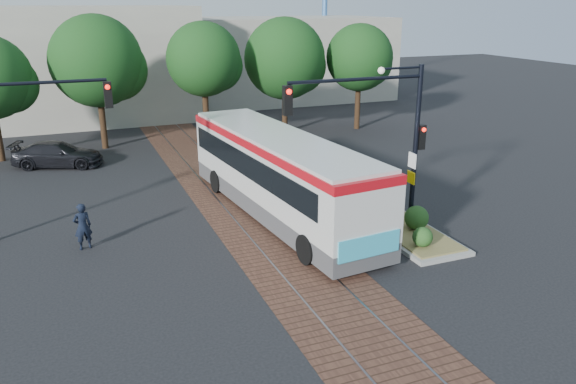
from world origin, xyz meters
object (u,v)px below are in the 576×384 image
at_px(city_bus, 279,171).
at_px(signal_pole_left, 11,135).
at_px(officer, 83,226).
at_px(parked_car, 58,154).
at_px(traffic_island, 405,224).
at_px(signal_pole_main, 387,126).

relative_size(city_bus, signal_pole_left, 2.10).
relative_size(officer, parked_car, 0.37).
relative_size(signal_pole_left, officer, 3.55).
relative_size(city_bus, officer, 7.46).
bearing_deg(signal_pole_left, officer, -44.82).
xyz_separation_m(traffic_island, parked_car, (-11.95, 14.52, 0.33)).
bearing_deg(city_bus, signal_pole_main, -56.84).
distance_m(signal_pole_main, officer, 11.20).
height_order(city_bus, signal_pole_main, signal_pole_main).
bearing_deg(officer, traffic_island, 153.19).
xyz_separation_m(traffic_island, signal_pole_main, (-0.96, 0.09, 3.83)).
relative_size(traffic_island, signal_pole_main, 0.87).
relative_size(traffic_island, parked_car, 1.14).
xyz_separation_m(city_bus, signal_pole_left, (-9.48, 1.36, 2.02)).
bearing_deg(parked_car, officer, -157.91).
height_order(signal_pole_left, officer, signal_pole_left).
bearing_deg(officer, city_bus, 172.19).
height_order(traffic_island, parked_car, parked_car).
bearing_deg(city_bus, signal_pole_left, 166.31).
xyz_separation_m(signal_pole_main, signal_pole_left, (-12.23, 4.80, -0.29)).
xyz_separation_m(traffic_island, officer, (-11.26, 2.98, 0.51)).
bearing_deg(officer, parked_car, -98.56).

